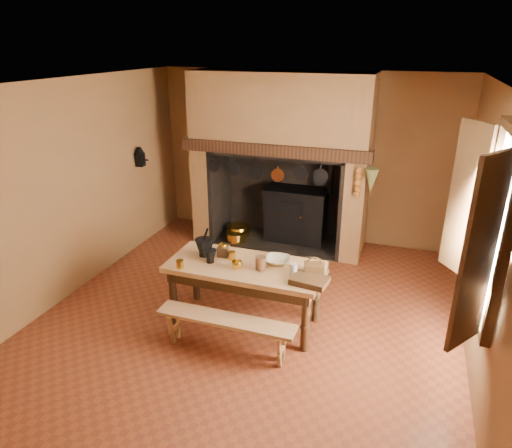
{
  "coord_description": "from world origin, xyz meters",
  "views": [
    {
      "loc": [
        1.66,
        -4.6,
        3.22
      ],
      "look_at": [
        -0.03,
        0.3,
        1.13
      ],
      "focal_mm": 32.0,
      "sensor_mm": 36.0,
      "label": 1
    }
  ],
  "objects": [
    {
      "name": "floor",
      "position": [
        0.0,
        0.0,
        0.0
      ],
      "size": [
        5.5,
        5.5,
        0.0
      ],
      "primitive_type": "plane",
      "color": "brown",
      "rests_on": "ground"
    },
    {
      "name": "ceiling",
      "position": [
        0.0,
        0.0,
        2.8
      ],
      "size": [
        5.5,
        5.5,
        0.0
      ],
      "primitive_type": "plane",
      "rotation": [
        3.14,
        0.0,
        0.0
      ],
      "color": "silver",
      "rests_on": "back_wall"
    },
    {
      "name": "back_wall",
      "position": [
        0.0,
        2.75,
        1.4
      ],
      "size": [
        5.0,
        0.02,
        2.8
      ],
      "primitive_type": "cube",
      "color": "brown",
      "rests_on": "floor"
    },
    {
      "name": "wall_left",
      "position": [
        -2.5,
        0.0,
        1.4
      ],
      "size": [
        0.02,
        5.5,
        2.8
      ],
      "primitive_type": "cube",
      "color": "brown",
      "rests_on": "floor"
    },
    {
      "name": "wall_right",
      "position": [
        2.5,
        0.0,
        1.4
      ],
      "size": [
        0.02,
        5.5,
        2.8
      ],
      "primitive_type": "cube",
      "color": "brown",
      "rests_on": "floor"
    },
    {
      "name": "wall_front",
      "position": [
        0.0,
        -2.75,
        1.4
      ],
      "size": [
        5.0,
        0.02,
        2.8
      ],
      "primitive_type": "cube",
      "color": "brown",
      "rests_on": "floor"
    },
    {
      "name": "chimney_breast",
      "position": [
        -0.3,
        2.31,
        1.81
      ],
      "size": [
        2.95,
        0.96,
        2.8
      ],
      "color": "brown",
      "rests_on": "floor"
    },
    {
      "name": "iron_range",
      "position": [
        -0.04,
        2.45,
        0.48
      ],
      "size": [
        1.12,
        0.55,
        1.6
      ],
      "color": "black",
      "rests_on": "floor"
    },
    {
      "name": "hearth_pans",
      "position": [
        -1.05,
        2.22,
        0.09
      ],
      "size": [
        0.51,
        0.62,
        0.2
      ],
      "color": "gold",
      "rests_on": "floor"
    },
    {
      "name": "hanging_pans",
      "position": [
        -0.34,
        1.81,
        1.36
      ],
      "size": [
        1.92,
        0.29,
        0.27
      ],
      "color": "black",
      "rests_on": "chimney_breast"
    },
    {
      "name": "onion_string",
      "position": [
        1.0,
        1.79,
        1.33
      ],
      "size": [
        0.12,
        0.1,
        0.46
      ],
      "primitive_type": null,
      "color": "#B67021",
      "rests_on": "chimney_breast"
    },
    {
      "name": "herb_bunch",
      "position": [
        1.18,
        1.79,
        1.38
      ],
      "size": [
        0.2,
        0.2,
        0.35
      ],
      "primitive_type": "cone",
      "rotation": [
        3.14,
        0.0,
        0.0
      ],
      "color": "#626731",
      "rests_on": "chimney_breast"
    },
    {
      "name": "window",
      "position": [
        2.35,
        -0.4,
        1.7
      ],
      "size": [
        0.39,
        1.75,
        1.76
      ],
      "color": "white",
      "rests_on": "wall_right"
    },
    {
      "name": "wall_coffee_mill",
      "position": [
        -2.42,
        1.55,
        1.52
      ],
      "size": [
        0.23,
        0.16,
        0.31
      ],
      "color": "black",
      "rests_on": "wall_left"
    },
    {
      "name": "work_table",
      "position": [
        -0.01,
        -0.15,
        0.66
      ],
      "size": [
        1.82,
        0.81,
        0.79
      ],
      "color": "tan",
      "rests_on": "floor"
    },
    {
      "name": "bench_front",
      "position": [
        -0.01,
        -0.76,
        0.33
      ],
      "size": [
        1.55,
        0.27,
        0.44
      ],
      "color": "tan",
      "rests_on": "floor"
    },
    {
      "name": "bench_back",
      "position": [
        -0.01,
        0.5,
        0.36
      ],
      "size": [
        1.71,
        0.3,
        0.48
      ],
      "color": "tan",
      "rests_on": "floor"
    },
    {
      "name": "mortar_large",
      "position": [
        -0.56,
        -0.09,
        0.91
      ],
      "size": [
        0.22,
        0.22,
        0.37
      ],
      "rotation": [
        0.0,
        0.0,
        0.03
      ],
      "color": "black",
      "rests_on": "work_table"
    },
    {
      "name": "mortar_small",
      "position": [
        -0.42,
        -0.22,
        0.88
      ],
      "size": [
        0.16,
        0.16,
        0.27
      ],
      "rotation": [
        0.0,
        0.0,
        0.32
      ],
      "color": "black",
      "rests_on": "work_table"
    },
    {
      "name": "coffee_grinder",
      "position": [
        -0.34,
        -0.01,
        0.86
      ],
      "size": [
        0.18,
        0.14,
        0.2
      ],
      "rotation": [
        0.0,
        0.0,
        0.1
      ],
      "color": "#372411",
      "rests_on": "work_table"
    },
    {
      "name": "brass_mug_a",
      "position": [
        -0.68,
        -0.47,
        0.84
      ],
      "size": [
        0.11,
        0.11,
        0.1
      ],
      "primitive_type": "cylinder",
      "rotation": [
        0.0,
        0.0,
        0.32
      ],
      "color": "gold",
      "rests_on": "work_table"
    },
    {
      "name": "brass_mug_b",
      "position": [
        -0.21,
        -0.06,
        0.84
      ],
      "size": [
        0.11,
        0.11,
        0.1
      ],
      "primitive_type": "cylinder",
      "rotation": [
        0.0,
        0.0,
        -0.28
      ],
      "color": "gold",
      "rests_on": "work_table"
    },
    {
      "name": "mixing_bowl",
      "position": [
        0.34,
        0.01,
        0.82
      ],
      "size": [
        0.31,
        0.31,
        0.07
      ],
      "primitive_type": "imported",
      "rotation": [
        0.0,
        0.0,
        0.06
      ],
      "color": "#C2B695",
      "rests_on": "work_table"
    },
    {
      "name": "stoneware_crock",
      "position": [
        0.2,
        -0.2,
        0.87
      ],
      "size": [
        0.15,
        0.15,
        0.16
      ],
      "primitive_type": "cylinder",
      "rotation": [
        0.0,
        0.0,
        0.21
      ],
      "color": "#51321E",
      "rests_on": "work_table"
    },
    {
      "name": "glass_jar",
      "position": [
        0.59,
        -0.23,
        0.86
      ],
      "size": [
        0.11,
        0.11,
        0.15
      ],
      "primitive_type": "cylinder",
      "rotation": [
        0.0,
        0.0,
        0.27
      ],
      "color": "beige",
      "rests_on": "work_table"
    },
    {
      "name": "wicker_basket",
      "position": [
        0.8,
        -0.11,
        0.86
      ],
      "size": [
        0.26,
        0.21,
        0.22
      ],
      "rotation": [
        0.0,
        0.0,
        0.23
      ],
      "color": "#4A2D16",
      "rests_on": "work_table"
    },
    {
      "name": "wooden_tray",
      "position": [
        0.8,
        -0.33,
        0.82
      ],
      "size": [
        0.42,
        0.33,
        0.07
      ],
      "primitive_type": "cube",
      "rotation": [
        0.0,
        0.0,
        -0.14
      ],
      "color": "#372411",
      "rests_on": "work_table"
    },
    {
      "name": "brass_cup",
      "position": [
        -0.06,
        -0.27,
        0.84
      ],
      "size": [
        0.16,
        0.16,
        0.1
      ],
      "primitive_type": "imported",
      "rotation": [
        0.0,
        0.0,
        -0.3
      ],
      "color": "gold",
      "rests_on": "work_table"
    }
  ]
}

